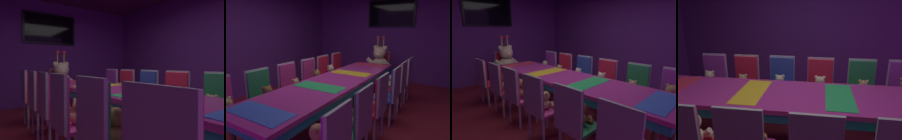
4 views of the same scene
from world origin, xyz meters
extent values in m
plane|color=maroon|center=(0.00, 0.00, 0.00)|extent=(7.90, 7.90, 0.00)
cube|color=#59267F|center=(0.00, 3.20, 1.40)|extent=(5.20, 0.12, 2.80)
cube|color=#59267F|center=(2.60, 0.00, 1.40)|extent=(0.12, 6.40, 2.80)
cube|color=#B22D8C|center=(0.00, 0.00, 0.71)|extent=(0.90, 3.69, 0.05)
cube|color=teal|center=(0.00, 0.00, 0.64)|extent=(0.88, 3.62, 0.10)
cylinder|color=#4C3826|center=(0.38, 1.66, 0.34)|extent=(0.07, 0.07, 0.69)
cylinder|color=#4C3826|center=(0.38, -1.66, 0.34)|extent=(0.07, 0.07, 0.69)
cylinder|color=#4C3826|center=(-0.38, 1.66, 0.34)|extent=(0.07, 0.07, 0.69)
cube|color=blue|center=(0.00, -1.57, 0.74)|extent=(0.77, 0.32, 0.01)
cube|color=green|center=(0.00, -0.52, 0.74)|extent=(0.77, 0.32, 0.01)
cube|color=yellow|center=(0.00, 0.52, 0.74)|extent=(0.77, 0.32, 0.01)
cube|color=#E52D4C|center=(0.00, 1.57, 0.74)|extent=(0.77, 0.32, 0.01)
cube|color=#CC338C|center=(-0.90, -1.52, 0.71)|extent=(0.05, 0.38, 0.50)
cube|color=#B2B2B7|center=(-0.92, -1.52, 0.71)|extent=(0.03, 0.41, 0.55)
sphere|color=tan|center=(-0.70, -1.52, 0.67)|extent=(0.15, 0.15, 0.15)
sphere|color=tan|center=(-0.65, -1.52, 0.66)|extent=(0.06, 0.06, 0.06)
sphere|color=tan|center=(-0.72, -1.47, 0.73)|extent=(0.06, 0.06, 0.06)
sphere|color=tan|center=(-0.72, -1.58, 0.73)|extent=(0.06, 0.06, 0.06)
cylinder|color=tan|center=(-0.68, -1.43, 0.56)|extent=(0.05, 0.13, 0.12)
cylinder|color=tan|center=(-0.60, -1.48, 0.49)|extent=(0.06, 0.14, 0.06)
cube|color=#268C4C|center=(-0.70, -0.91, 0.44)|extent=(0.40, 0.40, 0.04)
cube|color=#268C4C|center=(-0.88, -0.91, 0.71)|extent=(0.05, 0.38, 0.50)
cube|color=#B2B2B7|center=(-0.90, -0.91, 0.71)|extent=(0.03, 0.41, 0.55)
cylinder|color=#B2B2B7|center=(-0.54, -0.75, 0.21)|extent=(0.04, 0.04, 0.42)
ellipsoid|color=brown|center=(-0.70, -0.91, 0.54)|extent=(0.18, 0.18, 0.15)
sphere|color=brown|center=(-0.68, -0.91, 0.67)|extent=(0.15, 0.15, 0.15)
sphere|color=#99663C|center=(-0.63, -0.91, 0.66)|extent=(0.05, 0.05, 0.05)
sphere|color=brown|center=(-0.70, -0.86, 0.73)|extent=(0.05, 0.05, 0.05)
sphere|color=brown|center=(-0.70, -0.97, 0.73)|extent=(0.05, 0.05, 0.05)
cylinder|color=brown|center=(-0.66, -0.82, 0.56)|extent=(0.05, 0.13, 0.12)
cylinder|color=brown|center=(-0.66, -1.00, 0.56)|extent=(0.05, 0.13, 0.12)
cylinder|color=brown|center=(-0.58, -0.86, 0.49)|extent=(0.06, 0.14, 0.06)
cylinder|color=brown|center=(-0.58, -0.96, 0.49)|extent=(0.06, 0.14, 0.06)
cube|color=#CC338C|center=(-0.72, -0.28, 0.44)|extent=(0.40, 0.40, 0.04)
cube|color=#CC338C|center=(-0.90, -0.28, 0.71)|extent=(0.05, 0.38, 0.50)
cube|color=#B2B2B7|center=(-0.92, -0.28, 0.71)|extent=(0.03, 0.41, 0.55)
cylinder|color=#B2B2B7|center=(-0.56, -0.12, 0.21)|extent=(0.04, 0.04, 0.42)
cylinder|color=#B2B2B7|center=(-0.56, -0.44, 0.21)|extent=(0.04, 0.04, 0.42)
cylinder|color=#B2B2B7|center=(-0.88, -0.12, 0.21)|extent=(0.04, 0.04, 0.42)
cylinder|color=#B2B2B7|center=(-0.88, -0.44, 0.21)|extent=(0.04, 0.04, 0.42)
ellipsoid|color=tan|center=(-0.72, -0.28, 0.53)|extent=(0.16, 0.16, 0.13)
sphere|color=tan|center=(-0.70, -0.28, 0.65)|extent=(0.13, 0.13, 0.13)
sphere|color=tan|center=(-0.66, -0.28, 0.64)|extent=(0.05, 0.05, 0.05)
sphere|color=tan|center=(-0.72, -0.23, 0.70)|extent=(0.05, 0.05, 0.05)
sphere|color=tan|center=(-0.72, -0.33, 0.70)|extent=(0.05, 0.05, 0.05)
cylinder|color=tan|center=(-0.68, -0.20, 0.54)|extent=(0.05, 0.11, 0.11)
cylinder|color=tan|center=(-0.68, -0.36, 0.54)|extent=(0.05, 0.11, 0.11)
cylinder|color=tan|center=(-0.61, -0.24, 0.49)|extent=(0.06, 0.12, 0.06)
cylinder|color=tan|center=(-0.61, -0.33, 0.49)|extent=(0.06, 0.12, 0.06)
cube|color=#CC338C|center=(-0.71, 0.32, 0.44)|extent=(0.40, 0.40, 0.04)
cube|color=#CC338C|center=(-0.89, 0.32, 0.71)|extent=(0.05, 0.38, 0.50)
cube|color=#B2B2B7|center=(-0.91, 0.32, 0.71)|extent=(0.03, 0.41, 0.55)
cylinder|color=#B2B2B7|center=(-0.55, 0.48, 0.21)|extent=(0.04, 0.04, 0.42)
cylinder|color=#B2B2B7|center=(-0.55, 0.16, 0.21)|extent=(0.04, 0.04, 0.42)
cylinder|color=#B2B2B7|center=(-0.87, 0.48, 0.21)|extent=(0.04, 0.04, 0.42)
cylinder|color=#B2B2B7|center=(-0.87, 0.16, 0.21)|extent=(0.04, 0.04, 0.42)
ellipsoid|color=olive|center=(-0.71, 0.32, 0.54)|extent=(0.19, 0.19, 0.15)
sphere|color=olive|center=(-0.69, 0.32, 0.68)|extent=(0.15, 0.15, 0.15)
sphere|color=#AE7747|center=(-0.64, 0.32, 0.67)|extent=(0.06, 0.06, 0.06)
sphere|color=olive|center=(-0.71, 0.38, 0.74)|extent=(0.06, 0.06, 0.06)
sphere|color=olive|center=(-0.71, 0.27, 0.74)|extent=(0.06, 0.06, 0.06)
cylinder|color=olive|center=(-0.67, 0.42, 0.56)|extent=(0.05, 0.14, 0.13)
cylinder|color=olive|center=(-0.67, 0.23, 0.56)|extent=(0.05, 0.14, 0.13)
cylinder|color=olive|center=(-0.58, 0.38, 0.49)|extent=(0.07, 0.14, 0.07)
cylinder|color=olive|center=(-0.58, 0.27, 0.49)|extent=(0.07, 0.14, 0.07)
cube|color=red|center=(-0.72, 0.87, 0.44)|extent=(0.40, 0.40, 0.04)
cube|color=red|center=(-0.90, 0.87, 0.71)|extent=(0.05, 0.38, 0.50)
cube|color=#B2B2B7|center=(-0.92, 0.87, 0.71)|extent=(0.03, 0.41, 0.55)
cylinder|color=#B2B2B7|center=(-0.56, 1.03, 0.21)|extent=(0.04, 0.04, 0.42)
cylinder|color=#B2B2B7|center=(-0.56, 0.71, 0.21)|extent=(0.04, 0.04, 0.42)
cylinder|color=#B2B2B7|center=(-0.88, 1.03, 0.21)|extent=(0.04, 0.04, 0.42)
cylinder|color=#B2B2B7|center=(-0.88, 0.71, 0.21)|extent=(0.04, 0.04, 0.42)
ellipsoid|color=beige|center=(-0.72, 0.87, 0.55)|extent=(0.20, 0.20, 0.16)
sphere|color=beige|center=(-0.70, 0.87, 0.69)|extent=(0.16, 0.16, 0.16)
sphere|color=#FDDCAD|center=(-0.65, 0.87, 0.68)|extent=(0.06, 0.06, 0.06)
sphere|color=beige|center=(-0.72, 0.93, 0.75)|extent=(0.06, 0.06, 0.06)
sphere|color=beige|center=(-0.72, 0.81, 0.75)|extent=(0.06, 0.06, 0.06)
cylinder|color=beige|center=(-0.68, 0.97, 0.57)|extent=(0.06, 0.14, 0.13)
cylinder|color=beige|center=(-0.68, 0.77, 0.57)|extent=(0.06, 0.14, 0.13)
cylinder|color=beige|center=(-0.59, 0.92, 0.49)|extent=(0.07, 0.15, 0.07)
cylinder|color=beige|center=(-0.59, 0.82, 0.49)|extent=(0.07, 0.15, 0.07)
cube|color=red|center=(-0.73, 1.50, 0.44)|extent=(0.40, 0.40, 0.04)
cube|color=red|center=(-0.91, 1.50, 0.71)|extent=(0.05, 0.38, 0.50)
cube|color=#B2B2B7|center=(-0.93, 1.50, 0.71)|extent=(0.03, 0.41, 0.55)
cylinder|color=#B2B2B7|center=(-0.57, 1.66, 0.21)|extent=(0.04, 0.04, 0.42)
cylinder|color=#B2B2B7|center=(-0.57, 1.34, 0.21)|extent=(0.04, 0.04, 0.42)
cylinder|color=#B2B2B7|center=(-0.89, 1.66, 0.21)|extent=(0.04, 0.04, 0.42)
cylinder|color=#B2B2B7|center=(-0.89, 1.34, 0.21)|extent=(0.04, 0.04, 0.42)
cube|color=purple|center=(0.72, -1.50, 0.44)|extent=(0.40, 0.40, 0.04)
cube|color=purple|center=(0.90, -1.50, 0.71)|extent=(0.05, 0.38, 0.50)
cube|color=#B2B2B7|center=(0.92, -1.50, 0.71)|extent=(0.03, 0.41, 0.55)
cylinder|color=#B2B2B7|center=(0.88, -1.34, 0.21)|extent=(0.04, 0.04, 0.42)
cylinder|color=#B2B2B7|center=(0.56, -1.34, 0.21)|extent=(0.04, 0.04, 0.42)
cylinder|color=#B2B2B7|center=(0.56, -1.66, 0.21)|extent=(0.04, 0.04, 0.42)
ellipsoid|color=#9E7247|center=(0.72, -1.50, 0.55)|extent=(0.20, 0.20, 0.16)
sphere|color=#9E7247|center=(0.70, -1.50, 0.69)|extent=(0.16, 0.16, 0.16)
sphere|color=tan|center=(0.65, -1.50, 0.68)|extent=(0.06, 0.06, 0.06)
sphere|color=#9E7247|center=(0.72, -1.44, 0.75)|extent=(0.06, 0.06, 0.06)
cylinder|color=#9E7247|center=(0.68, -1.40, 0.56)|extent=(0.06, 0.14, 0.13)
cylinder|color=#9E7247|center=(0.59, -1.55, 0.49)|extent=(0.07, 0.15, 0.07)
cylinder|color=#9E7247|center=(0.59, -1.45, 0.49)|extent=(0.07, 0.15, 0.07)
cube|color=#268C4C|center=(0.70, -0.92, 0.44)|extent=(0.40, 0.40, 0.04)
cube|color=#268C4C|center=(0.88, -0.92, 0.71)|extent=(0.05, 0.38, 0.50)
cube|color=#B2B2B7|center=(0.90, -0.92, 0.71)|extent=(0.03, 0.41, 0.55)
cylinder|color=#B2B2B7|center=(0.86, -0.76, 0.21)|extent=(0.04, 0.04, 0.42)
cylinder|color=#B2B2B7|center=(0.86, -1.08, 0.21)|extent=(0.04, 0.04, 0.42)
cylinder|color=#B2B2B7|center=(0.54, -0.76, 0.21)|extent=(0.04, 0.04, 0.42)
cylinder|color=#B2B2B7|center=(0.54, -1.08, 0.21)|extent=(0.04, 0.04, 0.42)
ellipsoid|color=tan|center=(0.70, -0.92, 0.53)|extent=(0.17, 0.17, 0.13)
sphere|color=tan|center=(0.69, -0.92, 0.65)|extent=(0.13, 0.13, 0.13)
sphere|color=tan|center=(0.64, -0.92, 0.64)|extent=(0.05, 0.05, 0.05)
sphere|color=tan|center=(0.70, -0.97, 0.70)|extent=(0.05, 0.05, 0.05)
sphere|color=tan|center=(0.70, -0.87, 0.70)|extent=(0.05, 0.05, 0.05)
cylinder|color=tan|center=(0.67, -1.00, 0.55)|extent=(0.05, 0.12, 0.11)
cylinder|color=tan|center=(0.67, -0.84, 0.55)|extent=(0.05, 0.12, 0.11)
cylinder|color=tan|center=(0.59, -0.96, 0.49)|extent=(0.06, 0.12, 0.06)
cylinder|color=tan|center=(0.59, -0.87, 0.49)|extent=(0.06, 0.12, 0.06)
cube|color=red|center=(0.70, -0.29, 0.44)|extent=(0.40, 0.40, 0.04)
cube|color=red|center=(0.88, -0.29, 0.71)|extent=(0.05, 0.38, 0.50)
cube|color=#B2B2B7|center=(0.90, -0.29, 0.71)|extent=(0.03, 0.41, 0.55)
cylinder|color=#B2B2B7|center=(0.86, -0.13, 0.21)|extent=(0.04, 0.04, 0.42)
cylinder|color=#B2B2B7|center=(0.86, -0.45, 0.21)|extent=(0.04, 0.04, 0.42)
cylinder|color=#B2B2B7|center=(0.54, -0.13, 0.21)|extent=(0.04, 0.04, 0.42)
cylinder|color=#B2B2B7|center=(0.54, -0.45, 0.21)|extent=(0.04, 0.04, 0.42)
ellipsoid|color=beige|center=(0.70, -0.29, 0.54)|extent=(0.18, 0.18, 0.15)
sphere|color=beige|center=(0.69, -0.29, 0.67)|extent=(0.15, 0.15, 0.15)
sphere|color=#FDDCAD|center=(0.64, -0.29, 0.66)|extent=(0.05, 0.05, 0.05)
sphere|color=beige|center=(0.70, -0.35, 0.73)|extent=(0.05, 0.05, 0.05)
sphere|color=beige|center=(0.70, -0.24, 0.73)|extent=(0.05, 0.05, 0.05)
cylinder|color=beige|center=(0.66, -0.38, 0.56)|extent=(0.05, 0.13, 0.12)
cylinder|color=beige|center=(0.66, -0.20, 0.56)|extent=(0.05, 0.13, 0.12)
cylinder|color=beige|center=(0.58, -0.34, 0.49)|extent=(0.06, 0.14, 0.06)
cylinder|color=beige|center=(0.58, -0.24, 0.49)|extent=(0.06, 0.14, 0.06)
cube|color=#2D47B2|center=(0.73, 0.33, 0.44)|extent=(0.40, 0.40, 0.04)
cube|color=#2D47B2|center=(0.91, 0.33, 0.71)|extent=(0.05, 0.38, 0.50)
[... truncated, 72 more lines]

